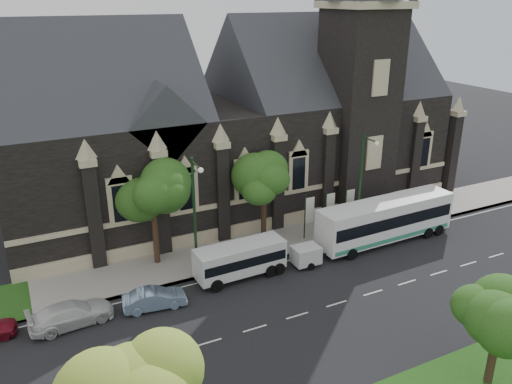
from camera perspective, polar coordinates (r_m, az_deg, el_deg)
ground at (r=33.46m, az=4.61°, el=-13.55°), size 160.00×160.00×0.00m
sidewalk at (r=40.64m, az=-2.29°, el=-6.64°), size 80.00×5.00×0.15m
museum at (r=47.77m, az=-1.41°, el=8.02°), size 40.00×17.70×29.90m
tree_park_near at (r=19.49m, az=-12.68°, el=-19.71°), size 4.42×4.42×8.56m
tree_park_east at (r=28.88m, az=25.71°, el=-11.08°), size 3.40×3.40×6.28m
tree_walk_right at (r=40.65m, az=1.02°, el=2.20°), size 4.08×4.08×7.80m
tree_walk_left at (r=37.62m, az=-11.25°, el=0.05°), size 3.91×3.91×7.64m
street_lamp_near at (r=41.53m, az=11.69°, el=1.13°), size 0.36×1.88×9.00m
street_lamp_mid at (r=35.12m, az=-6.75°, el=-2.32°), size 0.36×1.88×9.00m
banner_flag_left at (r=41.94m, az=5.81°, el=-2.33°), size 0.90×0.10×4.00m
banner_flag_center at (r=42.97m, az=8.07°, el=-1.84°), size 0.90×0.10×4.00m
banner_flag_right at (r=44.07m, az=10.23°, el=-1.38°), size 0.90×0.10×4.00m
tour_coach at (r=42.92m, az=14.21°, el=-2.99°), size 12.25×3.09×3.55m
shuttle_bus at (r=36.72m, az=-1.75°, el=-7.39°), size 6.60×2.50×2.53m
box_trailer at (r=38.60m, az=5.57°, el=-6.98°), size 2.90×1.70×1.55m
sedan at (r=34.37m, az=-11.21°, el=-11.56°), size 4.21×1.91×1.34m
car_far_white at (r=34.15m, az=-19.84°, el=-12.63°), size 5.24×2.55×1.47m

